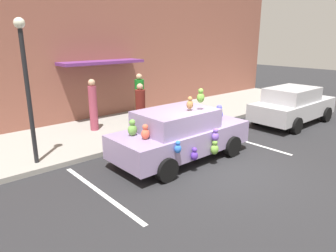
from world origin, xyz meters
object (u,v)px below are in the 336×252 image
object	(u,v)px
plush_covered_car	(180,134)
pedestrian_by_lamp	(140,112)
pedestrian_walking_past	(93,106)
street_lamp_post	(26,78)
teddy_bear_on_sidewalk	(135,127)
pedestrian_near_shopfront	(140,98)
parked_sedan_behind	(293,105)

from	to	relation	value
plush_covered_car	pedestrian_by_lamp	distance (m)	2.29
plush_covered_car	pedestrian_walking_past	xyz separation A→B (m)	(-0.69, 4.01, 0.28)
plush_covered_car	street_lamp_post	size ratio (longest dim) A/B	1.11
teddy_bear_on_sidewalk	pedestrian_by_lamp	xyz separation A→B (m)	(0.22, -0.07, 0.55)
street_lamp_post	pedestrian_near_shopfront	size ratio (longest dim) A/B	2.00
plush_covered_car	teddy_bear_on_sidewalk	size ratio (longest dim) A/B	6.05
pedestrian_near_shopfront	teddy_bear_on_sidewalk	bearing A→B (deg)	-130.51
parked_sedan_behind	plush_covered_car	bearing A→B (deg)	178.42
teddy_bear_on_sidewalk	pedestrian_near_shopfront	xyz separation A→B (m)	(1.59, 1.87, 0.57)
teddy_bear_on_sidewalk	pedestrian_near_shopfront	distance (m)	2.52
pedestrian_walking_past	pedestrian_by_lamp	bearing A→B (deg)	-62.39
pedestrian_near_shopfront	pedestrian_by_lamp	bearing A→B (deg)	-125.28
teddy_bear_on_sidewalk	pedestrian_by_lamp	distance (m)	0.59
teddy_bear_on_sidewalk	street_lamp_post	bearing A→B (deg)	-177.85
parked_sedan_behind	street_lamp_post	size ratio (longest dim) A/B	1.10
street_lamp_post	pedestrian_by_lamp	bearing A→B (deg)	0.93
pedestrian_walking_past	pedestrian_by_lamp	distance (m)	1.96
plush_covered_car	street_lamp_post	bearing A→B (deg)	147.50
teddy_bear_on_sidewalk	street_lamp_post	size ratio (longest dim) A/B	0.18
plush_covered_car	pedestrian_by_lamp	size ratio (longest dim) A/B	2.29
pedestrian_near_shopfront	pedestrian_by_lamp	size ratio (longest dim) A/B	1.04
street_lamp_post	pedestrian_near_shopfront	bearing A→B (deg)	21.52
parked_sedan_behind	pedestrian_walking_past	size ratio (longest dim) A/B	2.21
parked_sedan_behind	pedestrian_walking_past	bearing A→B (deg)	149.25
plush_covered_car	pedestrian_by_lamp	xyz separation A→B (m)	(0.22, 2.27, 0.22)
parked_sedan_behind	pedestrian_by_lamp	world-z (taller)	pedestrian_by_lamp
parked_sedan_behind	street_lamp_post	world-z (taller)	street_lamp_post
parked_sedan_behind	pedestrian_by_lamp	size ratio (longest dim) A/B	2.28
plush_covered_car	pedestrian_walking_past	bearing A→B (deg)	99.78
street_lamp_post	pedestrian_near_shopfront	xyz separation A→B (m)	(5.06, 2.00, -1.48)
parked_sedan_behind	teddy_bear_on_sidewalk	distance (m)	6.84
pedestrian_near_shopfront	pedestrian_walking_past	world-z (taller)	pedestrian_near_shopfront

